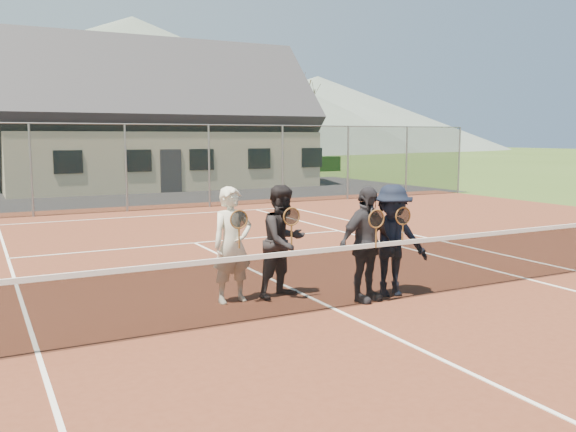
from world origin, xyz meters
The scene contains 16 objects.
ground centered at (0.00, 20.00, 0.00)m, with size 220.00×220.00×0.00m, color #314A1A.
court_surface centered at (0.00, 0.00, 0.01)m, with size 30.00×30.00×0.02m, color #562819.
hedge_row centered at (0.00, 32.00, 0.55)m, with size 40.00×1.20×1.10m, color black.
hill_centre centered at (20.00, 95.00, 11.00)m, with size 120.00×120.00×22.00m, color #536459.
hill_east centered at (55.00, 95.00, 7.00)m, with size 90.00×90.00×14.00m, color #54655D.
court_markings centered at (0.00, 0.00, 0.02)m, with size 11.03×23.83×0.01m.
tennis_net centered at (0.00, 0.00, 0.54)m, with size 11.68×0.08×1.10m.
perimeter_fence centered at (0.00, 13.50, 1.52)m, with size 30.07×0.07×3.02m.
clubhouse centered at (4.00, 24.00, 3.99)m, with size 15.60×8.20×7.70m.
tree_c centered at (2.00, 33.00, 5.79)m, with size 3.20×3.20×7.77m.
tree_d centered at (12.00, 33.00, 5.79)m, with size 3.20×3.20×7.77m.
tree_e centered at (18.00, 33.00, 5.79)m, with size 3.20×3.20×7.77m.
player_a centered at (-1.18, 1.08, 0.92)m, with size 0.68×0.52×1.80m.
player_b centered at (-0.33, 1.01, 0.92)m, with size 1.04×0.92×1.80m.
player_c centered at (0.68, 0.19, 0.92)m, with size 1.12×0.65×1.80m.
player_d centered at (1.25, 0.27, 0.92)m, with size 1.32×1.01×1.80m.
Camera 1 is at (-4.68, -7.52, 2.58)m, focal length 38.00 mm.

